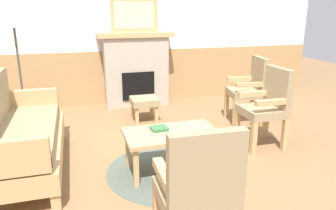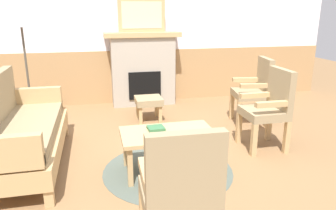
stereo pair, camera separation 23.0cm
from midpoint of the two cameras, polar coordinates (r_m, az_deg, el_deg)
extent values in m
plane|color=olive|center=(3.72, -0.25, -9.65)|extent=(14.00, 14.00, 0.00)
cube|color=white|center=(5.89, -7.54, 13.55)|extent=(7.20, 0.12, 2.70)
cube|color=#A87F51|center=(5.93, -7.12, 5.05)|extent=(7.20, 0.02, 0.95)
cube|color=#A39989|center=(5.73, -6.86, 5.93)|extent=(1.10, 0.36, 1.20)
cube|color=black|center=(5.59, -6.44, 3.37)|extent=(0.56, 0.02, 0.48)
cube|color=tan|center=(5.65, -7.08, 12.32)|extent=(1.30, 0.44, 0.08)
cube|color=tan|center=(5.64, -7.20, 15.57)|extent=(0.80, 0.03, 0.56)
cube|color=beige|center=(5.62, -7.17, 15.57)|extent=(0.68, 0.01, 0.44)
cube|color=tan|center=(3.04, -21.42, -15.68)|extent=(0.08, 0.08, 0.16)
cube|color=tan|center=(4.55, -19.88, -4.57)|extent=(0.08, 0.08, 0.16)
cube|color=tan|center=(4.64, -27.30, -5.08)|extent=(0.08, 0.08, 0.16)
cube|color=tan|center=(3.75, -25.35, -6.79)|extent=(0.70, 1.80, 0.20)
cube|color=#937F5B|center=(3.69, -25.66, -4.51)|extent=(0.60, 1.70, 0.12)
cube|color=tan|center=(2.88, -28.38, -8.32)|extent=(0.60, 0.10, 0.30)
cube|color=tan|center=(4.46, -24.27, 0.61)|extent=(0.60, 0.10, 0.30)
cube|color=tan|center=(3.13, -7.85, -11.10)|extent=(0.05, 0.05, 0.40)
cube|color=tan|center=(3.33, 6.74, -9.22)|extent=(0.05, 0.05, 0.40)
cube|color=tan|center=(3.52, -8.97, -7.87)|extent=(0.05, 0.05, 0.40)
cube|color=tan|center=(3.70, 4.08, -6.42)|extent=(0.05, 0.05, 0.40)
cube|color=tan|center=(3.31, -1.37, -5.16)|extent=(0.96, 0.56, 0.04)
cylinder|color=#4C564C|center=(3.48, -1.32, -11.54)|extent=(1.37, 1.37, 0.01)
cube|color=#33663D|center=(3.36, -3.56, -4.19)|extent=(0.18, 0.17, 0.03)
cube|color=tan|center=(4.79, -6.93, -1.99)|extent=(0.05, 0.05, 0.26)
cube|color=tan|center=(4.85, -3.43, -1.68)|extent=(0.05, 0.05, 0.26)
cube|color=tan|center=(5.08, -7.50, -0.95)|extent=(0.05, 0.05, 0.26)
cube|color=tan|center=(5.13, -4.19, -0.67)|extent=(0.05, 0.05, 0.26)
cube|color=#937F5B|center=(4.91, -5.57, 0.69)|extent=(0.40, 0.40, 0.10)
cube|color=tan|center=(4.75, 10.48, -1.45)|extent=(0.07, 0.07, 0.40)
cube|color=tan|center=(5.13, 9.09, -0.02)|extent=(0.07, 0.07, 0.40)
cube|color=tan|center=(4.89, 15.18, -1.24)|extent=(0.07, 0.07, 0.40)
cube|color=tan|center=(5.26, 13.50, 0.14)|extent=(0.07, 0.07, 0.40)
cube|color=#937F5B|center=(4.93, 12.24, 2.16)|extent=(0.55, 0.55, 0.10)
cube|color=#937F5B|center=(4.94, 14.64, 5.47)|extent=(0.16, 0.49, 0.48)
cube|color=tan|center=(4.71, 13.17, 3.55)|extent=(0.45, 0.14, 0.06)
cube|color=tan|center=(5.08, 11.60, 4.59)|extent=(0.45, 0.14, 0.06)
cube|color=tan|center=(3.88, 13.36, -5.74)|extent=(0.06, 0.06, 0.40)
cube|color=tan|center=(4.23, 10.63, -3.71)|extent=(0.06, 0.06, 0.40)
cube|color=tan|center=(4.10, 18.53, -4.99)|extent=(0.06, 0.06, 0.40)
cube|color=tan|center=(4.42, 15.52, -3.12)|extent=(0.06, 0.06, 0.40)
cube|color=#937F5B|center=(4.07, 14.76, -1.06)|extent=(0.49, 0.49, 0.10)
cube|color=#937F5B|center=(4.10, 17.48, 3.05)|extent=(0.09, 0.48, 0.48)
cube|color=tan|center=(3.86, 16.46, 0.47)|extent=(0.44, 0.07, 0.06)
cube|color=tan|center=(4.20, 13.54, 1.96)|extent=(0.44, 0.07, 0.06)
cube|color=tan|center=(2.59, 4.93, -17.33)|extent=(0.06, 0.06, 0.40)
cube|color=#937F5B|center=(2.23, 1.68, -15.74)|extent=(0.49, 0.49, 0.10)
cube|color=#937F5B|center=(1.92, 3.47, -11.48)|extent=(0.48, 0.09, 0.48)
cube|color=tan|center=(2.10, -3.77, -12.56)|extent=(0.08, 0.44, 0.06)
cube|color=tan|center=(2.21, 6.93, -11.17)|extent=(0.08, 0.44, 0.06)
cylinder|color=#332D28|center=(5.08, -24.92, -3.77)|extent=(0.24, 0.24, 0.03)
cylinder|color=#4C473D|center=(4.89, -25.92, 4.12)|extent=(0.03, 0.03, 1.40)
cone|color=silver|center=(4.81, -27.18, 13.74)|extent=(0.36, 0.36, 0.25)
camera|label=1|loc=(0.11, -91.72, -0.51)|focal=34.30mm
camera|label=2|loc=(0.11, 88.28, 0.51)|focal=34.30mm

